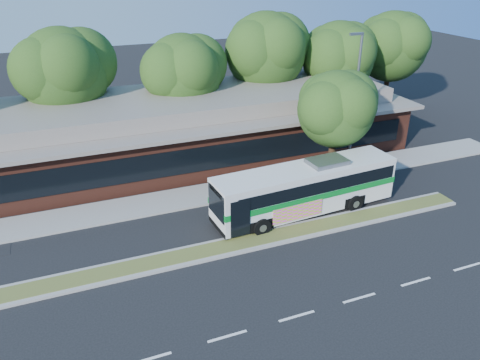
# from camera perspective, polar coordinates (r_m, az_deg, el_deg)

# --- Properties ---
(ground) EXTENTS (120.00, 120.00, 0.00)m
(ground) POSITION_cam_1_polar(r_m,az_deg,el_deg) (23.38, 1.14, -8.59)
(ground) COLOR black
(ground) RESTS_ON ground
(median_strip) EXTENTS (26.00, 1.10, 0.15)m
(median_strip) POSITION_cam_1_polar(r_m,az_deg,el_deg) (23.80, 0.59, -7.68)
(median_strip) COLOR #4D5423
(median_strip) RESTS_ON ground
(sidewalk) EXTENTS (44.00, 2.60, 0.12)m
(sidewalk) POSITION_cam_1_polar(r_m,az_deg,el_deg) (28.51, -3.81, -1.67)
(sidewalk) COLOR gray
(sidewalk) RESTS_ON ground
(plaza_building) EXTENTS (33.20, 11.20, 4.45)m
(plaza_building) POSITION_cam_1_polar(r_m,az_deg,el_deg) (33.53, -7.45, 6.36)
(plaza_building) COLOR #57271B
(plaza_building) RESTS_ON ground
(lamp_post) EXTENTS (0.93, 0.18, 9.07)m
(lamp_post) POSITION_cam_1_polar(r_m,az_deg,el_deg) (30.41, 13.77, 9.28)
(lamp_post) COLOR slate
(lamp_post) RESTS_ON ground
(tree_bg_b) EXTENTS (6.69, 6.00, 9.00)m
(tree_bg_b) POSITION_cam_1_polar(r_m,az_deg,el_deg) (34.63, -20.05, 12.59)
(tree_bg_b) COLOR black
(tree_bg_b) RESTS_ON ground
(tree_bg_c) EXTENTS (6.24, 5.60, 8.26)m
(tree_bg_c) POSITION_cam_1_polar(r_m,az_deg,el_deg) (34.91, -6.43, 13.13)
(tree_bg_c) COLOR black
(tree_bg_c) RESTS_ON ground
(tree_bg_d) EXTENTS (6.91, 6.20, 9.37)m
(tree_bg_d) POSITION_cam_1_polar(r_m,az_deg,el_deg) (38.07, 3.71, 15.57)
(tree_bg_d) COLOR black
(tree_bg_d) RESTS_ON ground
(tree_bg_e) EXTENTS (6.47, 5.80, 8.50)m
(tree_bg_e) POSITION_cam_1_polar(r_m,az_deg,el_deg) (40.22, 12.31, 14.64)
(tree_bg_e) COLOR black
(tree_bg_e) RESTS_ON ground
(tree_bg_f) EXTENTS (6.69, 6.00, 8.92)m
(tree_bg_f) POSITION_cam_1_polar(r_m,az_deg,el_deg) (44.50, 18.36, 15.42)
(tree_bg_f) COLOR black
(tree_bg_f) RESTS_ON ground
(transit_bus) EXTENTS (10.84, 3.03, 3.01)m
(transit_bus) POSITION_cam_1_polar(r_m,az_deg,el_deg) (26.10, 8.06, -0.66)
(transit_bus) COLOR silver
(transit_bus) RESTS_ON ground
(sidewalk_tree) EXTENTS (5.22, 4.68, 7.05)m
(sidewalk_tree) POSITION_cam_1_polar(r_m,az_deg,el_deg) (29.48, 12.07, 8.76)
(sidewalk_tree) COLOR black
(sidewalk_tree) RESTS_ON ground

